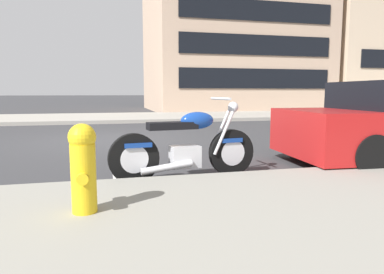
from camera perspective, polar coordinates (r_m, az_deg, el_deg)
The scene contains 7 objects.
ground_plane at distance 9.19m, azimuth -12.88°, elevation -0.44°, with size 260.00×260.00×0.00m, color #333335.
sidewalk_far_curb at distance 20.32m, azimuth 22.89°, elevation 3.50°, with size 120.00×5.00×0.14m, color gray.
parking_stall_stripe at distance 5.21m, azimuth -12.03°, elevation -6.22°, with size 0.12×2.20×0.01m, color silver.
parked_motorcycle at distance 4.87m, azimuth -0.91°, elevation -1.79°, with size 2.10×0.62×1.13m.
fire_hydrant at distance 3.25m, azimuth -17.21°, elevation -4.47°, with size 0.24×0.36×0.80m.
townhouse_near_left at distance 24.85m, azimuth 6.03°, elevation 14.76°, with size 10.66×9.34×8.91m.
townhouse_mid_block at distance 31.17m, azimuth 28.07°, elevation 17.78°, with size 11.88×9.04×14.66m.
Camera 1 is at (-0.14, -9.11, 1.21)m, focal length 32.94 mm.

